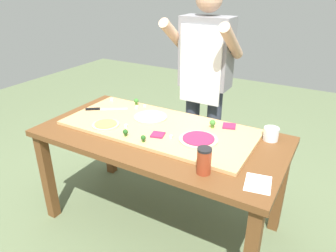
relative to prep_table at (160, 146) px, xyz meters
name	(u,v)px	position (x,y,z in m)	size (l,w,h in m)	color
ground_plane	(161,220)	(0.00, 0.00, -0.66)	(8.00, 8.00, 0.00)	#60704C
prep_table	(160,146)	(0.00, 0.00, 0.00)	(1.66, 0.84, 0.75)	brown
cutting_board	(158,127)	(-0.05, 0.07, 0.11)	(1.34, 0.60, 0.02)	tan
chefs_knife	(101,109)	(-0.60, 0.10, 0.12)	(0.28, 0.20, 0.02)	#B7BABF
pizza_whole_beet_magenta	(198,139)	(0.28, 0.01, 0.12)	(0.25, 0.25, 0.02)	beige
pizza_whole_pesto_green	(106,124)	(-0.37, -0.11, 0.12)	(0.19, 0.19, 0.02)	beige
pizza_whole_cheese_artichoke	(150,117)	(-0.18, 0.16, 0.12)	(0.25, 0.25, 0.02)	beige
pizza_slice_near_left	(229,126)	(0.38, 0.30, 0.12)	(0.09, 0.09, 0.01)	#9E234C
pizza_slice_far_left	(158,135)	(0.02, -0.06, 0.12)	(0.08, 0.08, 0.01)	#9E234C
broccoli_floret_front_right	(136,101)	(-0.41, 0.32, 0.15)	(0.04, 0.04, 0.06)	#3F7220
broccoli_floret_back_left	(125,132)	(-0.15, -0.17, 0.15)	(0.03, 0.03, 0.05)	#2C5915
broccoli_floret_back_mid	(213,123)	(0.29, 0.22, 0.15)	(0.04, 0.04, 0.06)	#487A23
broccoli_floret_center_right	(143,138)	(-0.01, -0.18, 0.14)	(0.03, 0.03, 0.05)	#2C5915
cheese_crumble_a	(137,107)	(-0.37, 0.25, 0.13)	(0.02, 0.02, 0.02)	silver
cheese_crumble_b	(145,106)	(-0.33, 0.32, 0.12)	(0.02, 0.02, 0.02)	white
cheese_crumble_c	(112,100)	(-0.65, 0.30, 0.13)	(0.02, 0.02, 0.02)	white
cheese_crumble_d	(171,137)	(0.12, -0.05, 0.13)	(0.02, 0.02, 0.02)	silver
cheese_crumble_e	(126,126)	(-0.23, -0.07, 0.13)	(0.02, 0.02, 0.02)	silver
flour_cup	(271,135)	(0.67, 0.29, 0.13)	(0.10, 0.10, 0.09)	white
sauce_jar	(204,161)	(0.45, -0.28, 0.17)	(0.08, 0.08, 0.15)	#99381E
recipe_note	(258,183)	(0.73, -0.23, 0.10)	(0.13, 0.17, 0.00)	white
cook_center	(205,75)	(0.02, 0.67, 0.34)	(0.54, 0.39, 1.67)	#333847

